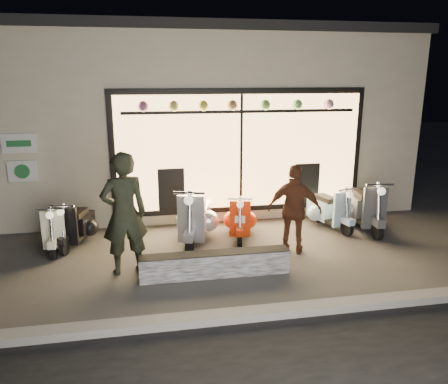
{
  "coord_description": "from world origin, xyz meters",
  "views": [
    {
      "loc": [
        -1.21,
        -7.02,
        3.13
      ],
      "look_at": [
        0.19,
        0.6,
        1.05
      ],
      "focal_mm": 35.0,
      "sensor_mm": 36.0,
      "label": 1
    }
  ],
  "objects_px": {
    "graffiti_barrier": "(215,264)",
    "woman": "(295,210)",
    "scooter_red": "(240,217)",
    "man": "(124,214)",
    "scooter_silver": "(196,218)"
  },
  "relations": [
    {
      "from": "graffiti_barrier",
      "to": "scooter_red",
      "type": "distance_m",
      "value": 1.96
    },
    {
      "from": "woman",
      "to": "scooter_red",
      "type": "bearing_deg",
      "value": -30.08
    },
    {
      "from": "man",
      "to": "graffiti_barrier",
      "type": "bearing_deg",
      "value": 150.37
    },
    {
      "from": "scooter_silver",
      "to": "scooter_red",
      "type": "distance_m",
      "value": 0.91
    },
    {
      "from": "scooter_red",
      "to": "woman",
      "type": "height_order",
      "value": "woman"
    },
    {
      "from": "man",
      "to": "woman",
      "type": "relative_size",
      "value": 1.23
    },
    {
      "from": "scooter_silver",
      "to": "man",
      "type": "bearing_deg",
      "value": -120.17
    },
    {
      "from": "scooter_silver",
      "to": "scooter_red",
      "type": "height_order",
      "value": "scooter_silver"
    },
    {
      "from": "scooter_red",
      "to": "woman",
      "type": "distance_m",
      "value": 1.39
    },
    {
      "from": "graffiti_barrier",
      "to": "woman",
      "type": "relative_size",
      "value": 1.47
    },
    {
      "from": "graffiti_barrier",
      "to": "scooter_red",
      "type": "bearing_deg",
      "value": 65.79
    },
    {
      "from": "graffiti_barrier",
      "to": "man",
      "type": "height_order",
      "value": "man"
    },
    {
      "from": "scooter_red",
      "to": "woman",
      "type": "bearing_deg",
      "value": -42.46
    },
    {
      "from": "scooter_red",
      "to": "man",
      "type": "xyz_separation_m",
      "value": [
        -2.19,
        -1.38,
        0.64
      ]
    },
    {
      "from": "graffiti_barrier",
      "to": "man",
      "type": "distance_m",
      "value": 1.66
    }
  ]
}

